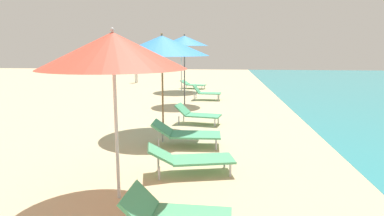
{
  "coord_description": "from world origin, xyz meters",
  "views": [
    {
      "loc": [
        1.1,
        4.2,
        2.26
      ],
      "look_at": [
        0.41,
        11.38,
        0.95
      ],
      "focal_mm": 31.11,
      "sensor_mm": 36.0,
      "label": 1
    }
  ],
  "objects_px": {
    "lounger_farthest_shoreside": "(193,84)",
    "lounger_third_shoreside": "(190,158)",
    "umbrella_third": "(113,51)",
    "umbrella_fourth": "(162,46)",
    "person_walking_near": "(136,69)",
    "lounger_third_inland": "(175,215)",
    "lounger_fourth_shoreside": "(197,114)",
    "lounger_fifth_shoreside": "(206,92)",
    "lounger_fourth_inland": "(186,133)",
    "umbrella_fifth": "(184,41)",
    "umbrella_farthest": "(181,49)"
  },
  "relations": [
    {
      "from": "lounger_farthest_shoreside",
      "to": "lounger_third_shoreside",
      "type": "bearing_deg",
      "value": -70.69
    },
    {
      "from": "umbrella_third",
      "to": "umbrella_fourth",
      "type": "bearing_deg",
      "value": 90.95
    },
    {
      "from": "lounger_farthest_shoreside",
      "to": "person_walking_near",
      "type": "relative_size",
      "value": 0.98
    },
    {
      "from": "umbrella_third",
      "to": "lounger_third_inland",
      "type": "bearing_deg",
      "value": -45.33
    },
    {
      "from": "lounger_third_inland",
      "to": "lounger_fourth_shoreside",
      "type": "bearing_deg",
      "value": 94.21
    },
    {
      "from": "lounger_fourth_shoreside",
      "to": "person_walking_near",
      "type": "height_order",
      "value": "person_walking_near"
    },
    {
      "from": "person_walking_near",
      "to": "umbrella_fourth",
      "type": "bearing_deg",
      "value": 126.54
    },
    {
      "from": "lounger_fifth_shoreside",
      "to": "lounger_third_inland",
      "type": "bearing_deg",
      "value": -84.8
    },
    {
      "from": "lounger_third_inland",
      "to": "lounger_fourth_inland",
      "type": "height_order",
      "value": "lounger_third_inland"
    },
    {
      "from": "lounger_fourth_shoreside",
      "to": "person_walking_near",
      "type": "xyz_separation_m",
      "value": [
        -5.02,
        11.82,
        0.62
      ]
    },
    {
      "from": "lounger_third_shoreside",
      "to": "lounger_fifth_shoreside",
      "type": "relative_size",
      "value": 1.31
    },
    {
      "from": "umbrella_third",
      "to": "lounger_third_shoreside",
      "type": "relative_size",
      "value": 1.55
    },
    {
      "from": "umbrella_third",
      "to": "umbrella_fifth",
      "type": "distance_m",
      "value": 8.71
    },
    {
      "from": "umbrella_farthest",
      "to": "lounger_farthest_shoreside",
      "type": "xyz_separation_m",
      "value": [
        0.5,
        1.23,
        -1.96
      ]
    },
    {
      "from": "lounger_farthest_shoreside",
      "to": "umbrella_third",
      "type": "bearing_deg",
      "value": -75.09
    },
    {
      "from": "umbrella_fifth",
      "to": "umbrella_farthest",
      "type": "xyz_separation_m",
      "value": [
        -0.65,
        4.08,
        -0.33
      ]
    },
    {
      "from": "umbrella_third",
      "to": "lounger_fourth_inland",
      "type": "distance_m",
      "value": 3.47
    },
    {
      "from": "umbrella_third",
      "to": "lounger_third_shoreside",
      "type": "xyz_separation_m",
      "value": [
        0.98,
        1.1,
        -1.92
      ]
    },
    {
      "from": "lounger_third_inland",
      "to": "lounger_fourth_inland",
      "type": "bearing_deg",
      "value": 96.79
    },
    {
      "from": "lounger_fourth_inland",
      "to": "lounger_third_inland",
      "type": "bearing_deg",
      "value": -87.4
    },
    {
      "from": "lounger_farthest_shoreside",
      "to": "person_walking_near",
      "type": "distance_m",
      "value": 5.08
    },
    {
      "from": "lounger_third_shoreside",
      "to": "umbrella_fifth",
      "type": "bearing_deg",
      "value": 84.78
    },
    {
      "from": "lounger_third_inland",
      "to": "umbrella_farthest",
      "type": "height_order",
      "value": "umbrella_farthest"
    },
    {
      "from": "lounger_third_shoreside",
      "to": "lounger_fifth_shoreside",
      "type": "bearing_deg",
      "value": 78.53
    },
    {
      "from": "umbrella_fifth",
      "to": "umbrella_fourth",
      "type": "bearing_deg",
      "value": -90.51
    },
    {
      "from": "umbrella_farthest",
      "to": "lounger_farthest_shoreside",
      "type": "distance_m",
      "value": 2.37
    },
    {
      "from": "lounger_third_shoreside",
      "to": "lounger_fourth_shoreside",
      "type": "xyz_separation_m",
      "value": [
        -0.2,
        4.06,
        0.01
      ]
    },
    {
      "from": "lounger_fourth_shoreside",
      "to": "lounger_fifth_shoreside",
      "type": "xyz_separation_m",
      "value": [
        0.0,
        4.75,
        0.04
      ]
    },
    {
      "from": "lounger_third_inland",
      "to": "lounger_farthest_shoreside",
      "type": "height_order",
      "value": "lounger_third_inland"
    },
    {
      "from": "lounger_fourth_inland",
      "to": "umbrella_farthest",
      "type": "xyz_separation_m",
      "value": [
        -1.38,
        9.96,
        1.89
      ]
    },
    {
      "from": "lounger_third_shoreside",
      "to": "lounger_fourth_inland",
      "type": "bearing_deg",
      "value": 86.57
    },
    {
      "from": "umbrella_third",
      "to": "lounger_farthest_shoreside",
      "type": "relative_size",
      "value": 1.68
    },
    {
      "from": "lounger_fifth_shoreside",
      "to": "umbrella_farthest",
      "type": "relative_size",
      "value": 0.5
    },
    {
      "from": "lounger_fifth_shoreside",
      "to": "lounger_fourth_shoreside",
      "type": "bearing_deg",
      "value": -86.1
    },
    {
      "from": "umbrella_farthest",
      "to": "umbrella_third",
      "type": "bearing_deg",
      "value": -86.95
    },
    {
      "from": "umbrella_fourth",
      "to": "lounger_fourth_inland",
      "type": "distance_m",
      "value": 2.5
    },
    {
      "from": "lounger_fourth_inland",
      "to": "umbrella_farthest",
      "type": "height_order",
      "value": "umbrella_farthest"
    },
    {
      "from": "umbrella_fifth",
      "to": "lounger_third_shoreside",
      "type": "bearing_deg",
      "value": -82.45
    },
    {
      "from": "umbrella_fifth",
      "to": "person_walking_near",
      "type": "distance_m",
      "value": 9.43
    },
    {
      "from": "lounger_third_inland",
      "to": "person_walking_near",
      "type": "bearing_deg",
      "value": 108.24
    },
    {
      "from": "lounger_third_shoreside",
      "to": "lounger_fourth_inland",
      "type": "relative_size",
      "value": 1.02
    },
    {
      "from": "lounger_third_shoreside",
      "to": "umbrella_fourth",
      "type": "bearing_deg",
      "value": 96.54
    },
    {
      "from": "lounger_third_inland",
      "to": "lounger_fifth_shoreside",
      "type": "height_order",
      "value": "lounger_fifth_shoreside"
    },
    {
      "from": "umbrella_third",
      "to": "lounger_fourth_shoreside",
      "type": "relative_size",
      "value": 1.78
    },
    {
      "from": "lounger_fourth_inland",
      "to": "lounger_fourth_shoreside",
      "type": "bearing_deg",
      "value": 85.75
    },
    {
      "from": "lounger_third_inland",
      "to": "lounger_fourth_inland",
      "type": "distance_m",
      "value": 3.87
    },
    {
      "from": "lounger_fourth_shoreside",
      "to": "lounger_fourth_inland",
      "type": "bearing_deg",
      "value": -81.01
    },
    {
      "from": "lounger_third_shoreside",
      "to": "lounger_fourth_inland",
      "type": "height_order",
      "value": "lounger_fourth_inland"
    },
    {
      "from": "lounger_third_shoreside",
      "to": "person_walking_near",
      "type": "bearing_deg",
      "value": 95.44
    },
    {
      "from": "umbrella_fourth",
      "to": "lounger_fifth_shoreside",
      "type": "distance_m",
      "value": 6.21
    }
  ]
}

